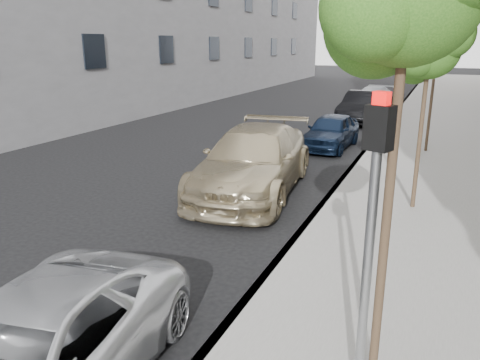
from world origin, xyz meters
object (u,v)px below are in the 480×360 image
Objects in this scene: tree_mid at (431,48)px; signal_pole at (371,222)px; sedan_blue at (331,131)px; sedan_black at (363,107)px; sedan_rear at (373,98)px; minivan at (27,360)px; suv at (253,161)px; tree_far at (440,34)px.

tree_mid is 7.02m from signal_pole.
sedan_black is (0.09, 6.55, 0.12)m from sedan_blue.
signal_pole reaches higher than sedan_rear.
suv is (-0.73, 8.28, 0.21)m from minivan.
tree_mid is at bearing -6.54° from suv.
sedan_rear is (-3.58, 11.45, -3.49)m from tree_far.
minivan is 0.99× the size of sedan_black.
signal_pole is 0.87× the size of sedan_blue.
minivan is 21.02m from sedan_black.
tree_far reaches higher than sedan_rear.
suv is 12.76m from sedan_black.
suv is 17.96m from sedan_rear.
tree_mid is 1.34× the size of signal_pole.
tree_mid is at bearing -90.00° from tree_far.
suv is (-4.12, 0.00, -2.91)m from tree_mid.
sedan_blue is at bearing 77.06° from suv.
sedan_black is at bearing 119.81° from signal_pole.
tree_far reaches higher than minivan.
sedan_rear is at bearing 101.29° from tree_mid.
suv is at bearing 179.98° from tree_mid.
tree_mid is at bearing -73.91° from sedan_rear.
minivan is (-3.38, -14.78, -3.51)m from tree_far.
sedan_black reaches higher than minivan.
suv is 1.26× the size of sedan_black.
tree_mid is 0.92× the size of tree_far.
tree_mid reaches higher than suv.
sedan_blue is (-0.04, 14.46, 0.01)m from minivan.
sedan_rear is (-0.20, 26.24, 0.02)m from minivan.
suv reaches higher than sedan_black.
tree_mid is 18.57m from sedan_rear.
signal_pole reaches higher than sedan_blue.
sedan_black is at bearing 82.19° from minivan.
sedan_blue is 0.84× the size of sedan_rear.
sedan_black is at bearing 104.64° from tree_mid.
sedan_rear is (-3.58, 17.95, -3.11)m from tree_mid.
tree_far is at bearing 69.45° from minivan.
tree_far is at bearing -67.82° from sedan_rear.
minivan is 26.24m from sedan_rear.
tree_far is at bearing -58.42° from sedan_black.
sedan_rear is at bearing 118.47° from signal_pole.
tree_far is 15.57m from minivan.
suv reaches higher than sedan_rear.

